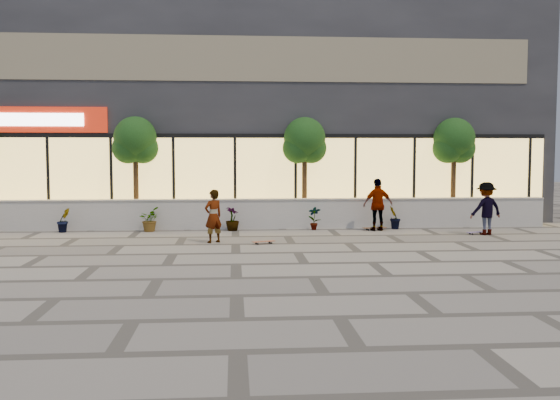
{
  "coord_description": "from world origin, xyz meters",
  "views": [
    {
      "loc": [
        -0.04,
        -14.62,
        2.63
      ],
      "look_at": [
        1.26,
        2.96,
        1.3
      ],
      "focal_mm": 40.0,
      "sensor_mm": 36.0,
      "label": 1
    }
  ],
  "objects": [
    {
      "name": "ground",
      "position": [
        0.0,
        0.0,
        0.0
      ],
      "size": [
        80.0,
        80.0,
        0.0
      ],
      "primitive_type": "plane",
      "color": "gray",
      "rests_on": "ground"
    },
    {
      "name": "skateboard_right_far",
      "position": [
        7.8,
        4.92,
        0.07
      ],
      "size": [
        0.73,
        0.42,
        0.09
      ],
      "rotation": [
        0.0,
        0.0,
        0.36
      ],
      "color": "#685297",
      "rests_on": "ground"
    },
    {
      "name": "shrub_d",
      "position": [
        -0.1,
        6.45,
        0.41
      ],
      "size": [
        0.64,
        0.64,
        0.81
      ],
      "primitive_type": "imported",
      "rotation": [
        0.0,
        0.0,
        2.46
      ],
      "color": "#193A12",
      "rests_on": "ground"
    },
    {
      "name": "retail_building",
      "position": [
        -0.0,
        12.49,
        4.25
      ],
      "size": [
        24.0,
        9.17,
        8.5
      ],
      "color": "#26272C",
      "rests_on": "ground"
    },
    {
      "name": "shrub_b",
      "position": [
        -5.7,
        6.45,
        0.41
      ],
      "size": [
        0.57,
        0.57,
        0.81
      ],
      "primitive_type": "imported",
      "rotation": [
        0.0,
        0.0,
        0.82
      ],
      "color": "#193A12",
      "rests_on": "ground"
    },
    {
      "name": "skater_center",
      "position": [
        -0.65,
        3.65,
        0.78
      ],
      "size": [
        0.68,
        0.63,
        1.57
      ],
      "primitive_type": "imported",
      "rotation": [
        0.0,
        0.0,
        3.73
      ],
      "color": "silver",
      "rests_on": "ground"
    },
    {
      "name": "skater_right_near",
      "position": [
        4.81,
        6.06,
        0.89
      ],
      "size": [
        1.1,
        0.6,
        1.77
      ],
      "primitive_type": "imported",
      "rotation": [
        0.0,
        0.0,
        3.3
      ],
      "color": "silver",
      "rests_on": "ground"
    },
    {
      "name": "tree_midwest",
      "position": [
        -3.5,
        7.7,
        2.99
      ],
      "size": [
        1.6,
        1.5,
        3.92
      ],
      "color": "#463419",
      "rests_on": "ground"
    },
    {
      "name": "planter_wall",
      "position": [
        0.0,
        7.0,
        0.52
      ],
      "size": [
        22.0,
        0.42,
        1.04
      ],
      "color": "beige",
      "rests_on": "ground"
    },
    {
      "name": "shrub_f",
      "position": [
        5.5,
        6.45,
        0.41
      ],
      "size": [
        0.55,
        0.57,
        0.81
      ],
      "primitive_type": "imported",
      "rotation": [
        0.0,
        0.0,
        4.1
      ],
      "color": "#193A12",
      "rests_on": "ground"
    },
    {
      "name": "shrub_e",
      "position": [
        2.7,
        6.45,
        0.41
      ],
      "size": [
        0.46,
        0.35,
        0.81
      ],
      "primitive_type": "imported",
      "rotation": [
        0.0,
        0.0,
        3.28
      ],
      "color": "#193A12",
      "rests_on": "ground"
    },
    {
      "name": "skateboard_center",
      "position": [
        0.81,
        3.27,
        0.07
      ],
      "size": [
        0.71,
        0.42,
        0.08
      ],
      "rotation": [
        0.0,
        0.0,
        0.37
      ],
      "color": "brown",
      "rests_on": "ground"
    },
    {
      "name": "skater_right_far",
      "position": [
        8.04,
        4.77,
        0.85
      ],
      "size": [
        1.22,
        0.88,
        1.7
      ],
      "primitive_type": "imported",
      "rotation": [
        0.0,
        0.0,
        3.38
      ],
      "color": "maroon",
      "rests_on": "ground"
    },
    {
      "name": "tree_mideast",
      "position": [
        2.5,
        7.7,
        2.99
      ],
      "size": [
        1.6,
        1.5,
        3.92
      ],
      "color": "#463419",
      "rests_on": "ground"
    },
    {
      "name": "tree_east",
      "position": [
        8.0,
        7.7,
        2.99
      ],
      "size": [
        1.6,
        1.5,
        3.92
      ],
      "color": "#463419",
      "rests_on": "ground"
    },
    {
      "name": "shrub_c",
      "position": [
        -2.9,
        6.45,
        0.41
      ],
      "size": [
        0.68,
        0.77,
        0.81
      ],
      "primitive_type": "imported",
      "rotation": [
        0.0,
        0.0,
        1.64
      ],
      "color": "#193A12",
      "rests_on": "ground"
    },
    {
      "name": "skateboard_right_near",
      "position": [
        4.74,
        6.2,
        0.08
      ],
      "size": [
        0.84,
        0.32,
        0.1
      ],
      "rotation": [
        0.0,
        0.0,
        0.13
      ],
      "color": "brown",
      "rests_on": "ground"
    }
  ]
}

